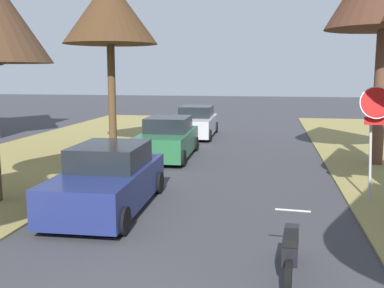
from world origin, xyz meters
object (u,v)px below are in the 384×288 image
Objects in this scene: parked_sedan_navy at (108,180)px; stop_sign_far at (375,119)px; street_tree_left_mid_b at (110,12)px; parked_sedan_silver at (196,123)px; parked_sedan_green at (168,139)px; parked_motorcycle at (290,250)px.

stop_sign_far is at bearing 14.59° from parked_sedan_navy.
street_tree_left_mid_b reaches higher than stop_sign_far.
street_tree_left_mid_b is (-9.01, 5.97, 3.54)m from stop_sign_far.
parked_sedan_navy and parked_sedan_silver have the same top height.
stop_sign_far is at bearing -38.73° from parked_sedan_green.
parked_sedan_silver is (0.15, 5.93, 0.00)m from parked_sedan_green.
parked_sedan_green is 10.90m from parked_motorcycle.
stop_sign_far is 0.42× the size of street_tree_left_mid_b.
parked_sedan_navy is (2.61, -7.63, -4.97)m from street_tree_left_mid_b.
street_tree_left_mid_b is 13.76m from parked_motorcycle.
street_tree_left_mid_b reaches higher than parked_sedan_green.
stop_sign_far is at bearing 65.40° from parked_motorcycle.
parked_sedan_navy is 12.82m from parked_sedan_silver.
street_tree_left_mid_b is 9.47m from parked_sedan_navy.
stop_sign_far reaches higher than parked_motorcycle.
stop_sign_far is at bearing -33.53° from street_tree_left_mid_b.
parked_motorcycle is at bearing -75.37° from parked_sedan_silver.
street_tree_left_mid_b reaches higher than parked_motorcycle.
parked_sedan_navy reaches higher than parked_motorcycle.
parked_sedan_navy is at bearing -89.15° from parked_sedan_green.
street_tree_left_mid_b is 1.57× the size of parked_sedan_silver.
parked_motorcycle is at bearing -36.55° from parked_sedan_navy.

